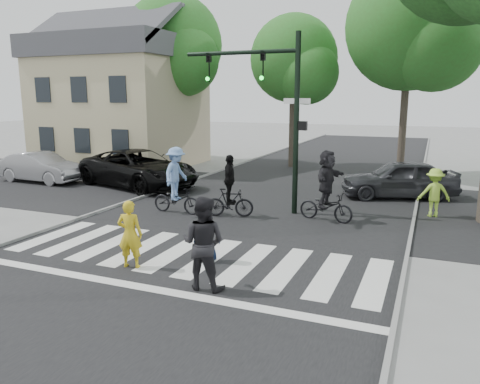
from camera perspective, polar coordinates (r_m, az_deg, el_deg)
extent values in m
plane|color=gray|center=(11.18, -8.38, -9.21)|extent=(120.00, 120.00, 0.00)
cube|color=black|center=(15.47, 1.12, -3.19)|extent=(10.00, 70.00, 0.01)
cube|color=black|center=(18.22, 4.55, -0.97)|extent=(70.00, 10.00, 0.01)
cube|color=gray|center=(17.87, -14.15, -1.39)|extent=(0.10, 70.00, 0.10)
cube|color=gray|center=(14.48, 20.15, -4.77)|extent=(0.10, 70.00, 0.10)
cube|color=silver|center=(14.59, -21.74, -4.93)|extent=(0.55, 3.00, 0.01)
cube|color=silver|center=(13.93, -18.77, -5.48)|extent=(0.55, 3.00, 0.01)
cube|color=silver|center=(13.31, -15.50, -6.07)|extent=(0.55, 3.00, 0.01)
cube|color=silver|center=(12.74, -11.91, -6.68)|extent=(0.55, 3.00, 0.01)
cube|color=silver|center=(12.22, -8.00, -7.33)|extent=(0.55, 3.00, 0.01)
cube|color=silver|center=(11.77, -3.76, -7.98)|extent=(0.55, 3.00, 0.01)
cube|color=silver|center=(11.39, 0.82, -8.64)|extent=(0.55, 3.00, 0.01)
cube|color=silver|center=(11.08, 5.69, -9.28)|extent=(0.55, 3.00, 0.01)
cube|color=silver|center=(10.86, 10.82, -9.88)|extent=(0.55, 3.00, 0.01)
cube|color=silver|center=(10.73, 16.14, -10.42)|extent=(0.55, 3.00, 0.01)
cube|color=silver|center=(10.24, -11.87, -11.28)|extent=(10.00, 0.30, 0.01)
cylinder|color=black|center=(15.75, 6.88, 8.04)|extent=(0.18, 0.18, 6.00)
cylinder|color=black|center=(16.44, 0.07, 16.64)|extent=(4.00, 0.14, 0.14)
imported|color=black|center=(16.12, 2.80, 15.12)|extent=(0.16, 0.20, 1.00)
sphere|color=#19E533|center=(15.99, 2.63, 13.72)|extent=(0.14, 0.14, 0.14)
imported|color=black|center=(16.90, -3.83, 14.94)|extent=(0.16, 0.20, 1.00)
sphere|color=#19E533|center=(16.77, -3.99, 13.60)|extent=(0.14, 0.14, 0.14)
cube|color=black|center=(15.69, 7.66, 8.01)|extent=(0.28, 0.18, 0.30)
cube|color=#FF660C|center=(15.66, 8.05, 7.99)|extent=(0.02, 0.14, 0.20)
cube|color=white|center=(15.72, 6.95, 10.95)|extent=(0.90, 0.04, 0.18)
cylinder|color=brown|center=(31.79, -15.46, 9.38)|extent=(0.36, 0.36, 5.95)
sphere|color=#336A26|center=(31.87, -15.80, 15.49)|extent=(5.20, 5.20, 5.20)
sphere|color=#336A26|center=(30.57, -15.06, 14.12)|extent=(3.64, 3.64, 3.64)
cylinder|color=brown|center=(28.57, -8.04, 9.97)|extent=(0.36, 0.36, 6.44)
sphere|color=#336A26|center=(28.71, -8.25, 17.33)|extent=(5.80, 5.80, 5.80)
sphere|color=#336A26|center=(27.30, -6.98, 15.73)|extent=(4.06, 4.06, 4.06)
cylinder|color=brown|center=(26.82, 6.41, 9.02)|extent=(0.36, 0.36, 5.60)
sphere|color=#336A26|center=(26.87, 6.57, 15.85)|extent=(4.80, 4.80, 4.80)
sphere|color=#336A26|center=(25.88, 8.18, 14.21)|extent=(3.36, 3.36, 3.36)
cylinder|color=brown|center=(24.49, 19.36, 9.54)|extent=(0.36, 0.36, 6.72)
sphere|color=#336A26|center=(24.70, 19.98, 18.46)|extent=(6.00, 6.00, 6.00)
sphere|color=#336A26|center=(23.66, 22.72, 16.26)|extent=(4.20, 4.20, 4.20)
cube|color=tan|center=(28.53, -14.17, 9.30)|extent=(8.00, 7.00, 6.00)
cube|color=#47474C|center=(28.64, -14.54, 16.51)|extent=(8.40, 7.40, 1.20)
cube|color=#47474C|center=(27.29, -17.10, 18.75)|extent=(8.40, 3.69, 2.44)
cube|color=#47474C|center=(30.24, -12.44, 18.22)|extent=(8.40, 3.69, 2.44)
cube|color=black|center=(27.49, -22.48, 5.99)|extent=(1.00, 0.06, 1.30)
cube|color=black|center=(27.40, -22.90, 11.40)|extent=(1.00, 0.06, 1.30)
cube|color=black|center=(25.86, -18.67, 5.96)|extent=(1.00, 0.06, 1.30)
cube|color=black|center=(25.77, -19.05, 11.72)|extent=(1.00, 0.06, 1.30)
cube|color=black|center=(24.36, -14.38, 5.90)|extent=(1.00, 0.06, 1.30)
cube|color=black|center=(24.26, -14.69, 12.02)|extent=(1.00, 0.06, 1.30)
cube|color=gray|center=(24.84, -16.28, 2.88)|extent=(2.00, 1.20, 0.80)
imported|color=gold|center=(11.18, -13.27, -5.03)|extent=(0.66, 0.51, 1.62)
imported|color=#0E1A32|center=(11.34, -4.12, -5.27)|extent=(0.75, 0.62, 1.33)
imported|color=black|center=(9.70, -4.52, -6.22)|extent=(0.99, 0.78, 1.97)
imported|color=black|center=(16.19, -7.71, -0.93)|extent=(1.82, 0.69, 0.95)
imported|color=#6D93CE|center=(16.02, -7.80, 2.23)|extent=(0.71, 1.19, 1.81)
imported|color=black|center=(15.60, -1.27, -1.28)|extent=(1.65, 0.87, 0.95)
imported|color=black|center=(15.45, -1.28, 1.52)|extent=(0.65, 1.04, 1.65)
imported|color=black|center=(15.29, 10.44, -1.75)|extent=(1.90, 0.97, 0.95)
imported|color=black|center=(15.11, 10.56, 1.61)|extent=(0.85, 1.76, 1.82)
imported|color=black|center=(21.23, -12.25, 2.83)|extent=(6.46, 4.35, 1.64)
imported|color=#99999C|center=(23.85, -23.13, 2.79)|extent=(4.28, 1.60, 1.40)
imported|color=#333338|center=(19.52, 18.82, 1.53)|extent=(4.78, 3.13, 1.51)
imported|color=#A8DD3F|center=(16.79, 22.59, -0.09)|extent=(1.18, 0.89, 1.63)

